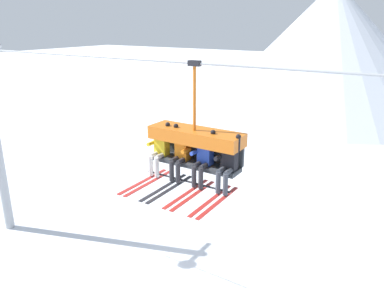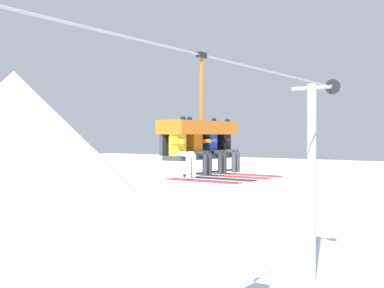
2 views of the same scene
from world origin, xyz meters
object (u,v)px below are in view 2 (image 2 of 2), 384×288
(skier_yellow, at_px, (182,147))
(skier_black, at_px, (228,146))
(lift_tower_far, at_px, (312,177))
(skier_blue, at_px, (214,146))
(chairlift_chair, at_px, (199,134))
(skier_orange, at_px, (199,147))

(skier_yellow, bearing_deg, skier_black, 0.00)
(lift_tower_far, bearing_deg, skier_yellow, -174.49)
(skier_yellow, bearing_deg, skier_blue, 0.00)
(skier_yellow, xyz_separation_m, skier_blue, (1.22, 0.00, 0.00))
(lift_tower_far, relative_size, skier_blue, 4.52)
(chairlift_chair, distance_m, skier_blue, 0.47)
(skier_black, bearing_deg, skier_blue, 180.00)
(skier_yellow, distance_m, skier_blue, 1.22)
(skier_orange, xyz_separation_m, skier_black, (1.22, 0.00, 0.00))
(chairlift_chair, xyz_separation_m, skier_black, (0.92, -0.21, -0.28))
(chairlift_chair, relative_size, skier_blue, 1.58)
(lift_tower_far, height_order, skier_black, lift_tower_far)
(lift_tower_far, xyz_separation_m, skier_orange, (-8.95, -0.92, 1.35))
(lift_tower_far, height_order, chairlift_chair, lift_tower_far)
(skier_yellow, bearing_deg, lift_tower_far, 5.51)
(lift_tower_far, distance_m, skier_blue, 8.49)
(skier_blue, bearing_deg, skier_yellow, 180.00)
(lift_tower_far, height_order, skier_orange, lift_tower_far)
(chairlift_chair, bearing_deg, lift_tower_far, 4.68)
(chairlift_chair, xyz_separation_m, skier_blue, (0.31, -0.21, -0.28))
(skier_blue, distance_m, skier_black, 0.61)
(chairlift_chair, height_order, skier_yellow, chairlift_chair)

